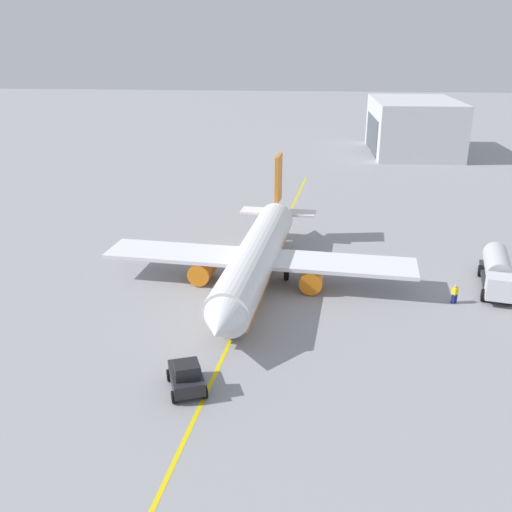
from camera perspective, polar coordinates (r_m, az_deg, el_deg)
name	(u,v)px	position (r m, az deg, el deg)	size (l,w,h in m)	color
ground_plane	(256,286)	(53.78, 0.00, -2.98)	(400.00, 400.00, 0.00)	#939399
airplane	(257,257)	(53.19, 0.10, -0.14)	(31.68, 29.43, 9.71)	white
fuel_tanker	(498,271)	(57.14, 22.87, -1.38)	(9.91, 4.49, 3.15)	#2D2D33
pushback_tug	(186,376)	(38.74, -6.92, -11.79)	(4.07, 3.32, 2.20)	#232328
refueling_worker	(455,294)	(53.06, 19.12, -3.61)	(0.62, 0.62, 1.71)	navy
safety_cone_nose	(173,369)	(40.90, -8.28, -11.08)	(0.58, 0.58, 0.64)	#F2590F
distant_hangar	(413,126)	(119.72, 15.32, 12.30)	(23.58, 16.22, 10.25)	silver
taxi_line_marking	(256,286)	(53.78, 0.00, -2.98)	(88.16, 0.30, 0.01)	yellow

